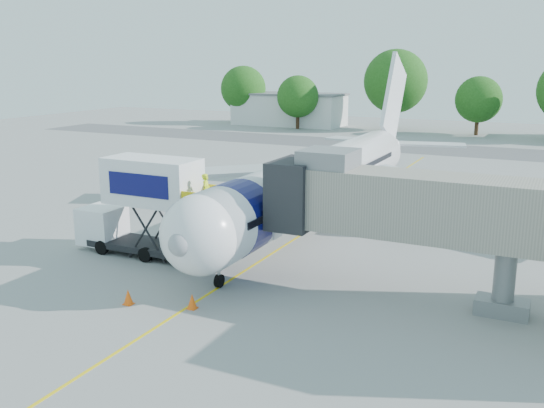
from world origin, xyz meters
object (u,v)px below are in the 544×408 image
at_px(jet_bridge, 402,205).
at_px(catering_hiloader, 144,207).
at_px(ground_tug, 127,338).
at_px(aircraft, 324,178).

distance_m(jet_bridge, catering_hiloader, 14.34).
bearing_deg(jet_bridge, catering_hiloader, -179.99).
height_order(jet_bridge, ground_tug, jet_bridge).
distance_m(aircraft, catering_hiloader, 12.77).
distance_m(catering_hiloader, ground_tug, 12.29).
bearing_deg(ground_tug, jet_bridge, 49.83).
bearing_deg(aircraft, jet_bridge, -54.30).
distance_m(aircraft, jet_bridge, 13.77).
xyz_separation_m(aircraft, ground_tug, (0.60, -21.13, -2.19)).
bearing_deg(catering_hiloader, jet_bridge, 0.01).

